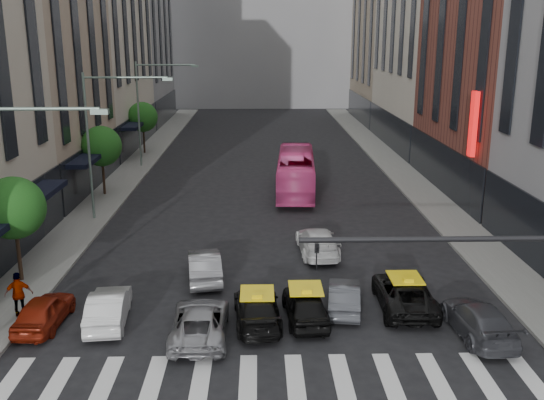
{
  "coord_description": "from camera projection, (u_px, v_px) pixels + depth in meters",
  "views": [
    {
      "loc": [
        -0.59,
        -16.79,
        11.25
      ],
      "look_at": [
        -0.0,
        9.87,
        4.0
      ],
      "focal_mm": 40.0,
      "sensor_mm": 36.0,
      "label": 1
    }
  ],
  "objects": [
    {
      "name": "sidewalk_left",
      "position": [
        121.0,
        182.0,
        47.83
      ],
      "size": [
        3.0,
        96.0,
        0.15
      ],
      "primitive_type": "cube",
      "color": "slate",
      "rests_on": "ground"
    },
    {
      "name": "sidewalk_right",
      "position": [
        410.0,
        180.0,
        48.33
      ],
      "size": [
        3.0,
        96.0,
        0.15
      ],
      "primitive_type": "cube",
      "color": "slate",
      "rests_on": "ground"
    },
    {
      "name": "building_left_b",
      "position": [
        25.0,
        25.0,
        42.66
      ],
      "size": [
        8.0,
        16.0,
        24.0
      ],
      "primitive_type": "cube",
      "color": "tan",
      "rests_on": "ground"
    },
    {
      "name": "building_left_d",
      "position": [
        130.0,
        5.0,
        77.57
      ],
      "size": [
        8.0,
        18.0,
        30.0
      ],
      "primitive_type": "cube",
      "color": "gray",
      "rests_on": "ground"
    },
    {
      "name": "building_right_b",
      "position": [
        510.0,
        10.0,
        42.16
      ],
      "size": [
        8.0,
        18.0,
        26.0
      ],
      "primitive_type": "cube",
      "color": "brown",
      "rests_on": "ground"
    },
    {
      "name": "building_right_d",
      "position": [
        393.0,
        14.0,
        78.56
      ],
      "size": [
        8.0,
        18.0,
        28.0
      ],
      "primitive_type": "cube",
      "color": "tan",
      "rests_on": "ground"
    },
    {
      "name": "tree_near",
      "position": [
        14.0,
        208.0,
        27.59
      ],
      "size": [
        2.88,
        2.88,
        4.95
      ],
      "color": "black",
      "rests_on": "sidewalk_left"
    },
    {
      "name": "tree_mid",
      "position": [
        101.0,
        146.0,
        43.03
      ],
      "size": [
        2.88,
        2.88,
        4.95
      ],
      "color": "black",
      "rests_on": "sidewalk_left"
    },
    {
      "name": "tree_far",
      "position": [
        143.0,
        117.0,
        58.47
      ],
      "size": [
        2.88,
        2.88,
        4.95
      ],
      "color": "black",
      "rests_on": "sidewalk_left"
    },
    {
      "name": "streetlamp_mid",
      "position": [
        103.0,
        127.0,
        36.69
      ],
      "size": [
        5.38,
        0.25,
        9.0
      ],
      "color": "gray",
      "rests_on": "sidewalk_left"
    },
    {
      "name": "streetlamp_far",
      "position": [
        149.0,
        100.0,
        52.12
      ],
      "size": [
        5.38,
        0.25,
        9.0
      ],
      "color": "gray",
      "rests_on": "sidewalk_left"
    },
    {
      "name": "liberty_sign",
      "position": [
        473.0,
        124.0,
        37.15
      ],
      "size": [
        0.3,
        0.7,
        4.0
      ],
      "color": "red",
      "rests_on": "ground"
    },
    {
      "name": "car_red",
      "position": [
        44.0,
        311.0,
        24.12
      ],
      "size": [
        1.68,
        3.85,
        1.29
      ],
      "primitive_type": "imported",
      "rotation": [
        0.0,
        0.0,
        3.1
      ],
      "color": "maroon",
      "rests_on": "ground"
    },
    {
      "name": "car_white_front",
      "position": [
        109.0,
        307.0,
        24.38
      ],
      "size": [
        1.82,
        4.22,
        1.35
      ],
      "primitive_type": "imported",
      "rotation": [
        0.0,
        0.0,
        3.24
      ],
      "color": "silver",
      "rests_on": "ground"
    },
    {
      "name": "car_silver",
      "position": [
        200.0,
        322.0,
        23.24
      ],
      "size": [
        2.19,
        4.63,
        1.28
      ],
      "primitive_type": "imported",
      "rotation": [
        0.0,
        0.0,
        3.16
      ],
      "color": "gray",
      "rests_on": "ground"
    },
    {
      "name": "taxi_left",
      "position": [
        257.0,
        308.0,
        24.37
      ],
      "size": [
        2.12,
        4.55,
        1.28
      ],
      "primitive_type": "imported",
      "rotation": [
        0.0,
        0.0,
        3.22
      ],
      "color": "black",
      "rests_on": "ground"
    },
    {
      "name": "taxi_center",
      "position": [
        305.0,
        304.0,
        24.61
      ],
      "size": [
        1.91,
        4.14,
        1.38
      ],
      "primitive_type": "imported",
      "rotation": [
        0.0,
        0.0,
        3.21
      ],
      "color": "black",
      "rests_on": "ground"
    },
    {
      "name": "car_grey_mid",
      "position": [
        344.0,
        296.0,
        25.58
      ],
      "size": [
        1.76,
        3.84,
        1.22
      ],
      "primitive_type": "imported",
      "rotation": [
        0.0,
        0.0,
        3.01
      ],
      "color": "#404348",
      "rests_on": "ground"
    },
    {
      "name": "taxi_right",
      "position": [
        404.0,
        293.0,
        25.73
      ],
      "size": [
        2.39,
        4.94,
        1.35
      ],
      "primitive_type": "imported",
      "rotation": [
        0.0,
        0.0,
        3.11
      ],
      "color": "black",
      "rests_on": "ground"
    },
    {
      "name": "car_grey_curb",
      "position": [
        478.0,
        320.0,
        23.35
      ],
      "size": [
        2.1,
        4.62,
        1.31
      ],
      "primitive_type": "imported",
      "rotation": [
        0.0,
        0.0,
        3.2
      ],
      "color": "#3C3E44",
      "rests_on": "ground"
    },
    {
      "name": "car_row2_left",
      "position": [
        204.0,
        265.0,
        28.77
      ],
      "size": [
        2.05,
        4.45,
        1.41
      ],
      "primitive_type": "imported",
      "rotation": [
        0.0,
        0.0,
        3.27
      ],
      "color": "gray",
      "rests_on": "ground"
    },
    {
      "name": "car_row2_right",
      "position": [
        317.0,
        241.0,
        32.17
      ],
      "size": [
        2.2,
        4.86,
        1.38
      ],
      "primitive_type": "imported",
      "rotation": [
        0.0,
        0.0,
        3.2
      ],
      "color": "silver",
      "rests_on": "ground"
    },
    {
      "name": "bus",
      "position": [
        296.0,
        172.0,
        44.57
      ],
      "size": [
        3.27,
        11.13,
        3.06
      ],
      "primitive_type": "imported",
      "rotation": [
        0.0,
        0.0,
        3.08
      ],
      "color": "#E8448F",
      "rests_on": "ground"
    },
    {
      "name": "pedestrian_far",
      "position": [
        19.0,
        294.0,
        24.63
      ],
      "size": [
        1.17,
        0.68,
        1.87
      ],
      "primitive_type": "imported",
      "rotation": [
        0.0,
        0.0,
        3.36
      ],
      "color": "gray",
      "rests_on": "sidewalk_left"
    }
  ]
}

